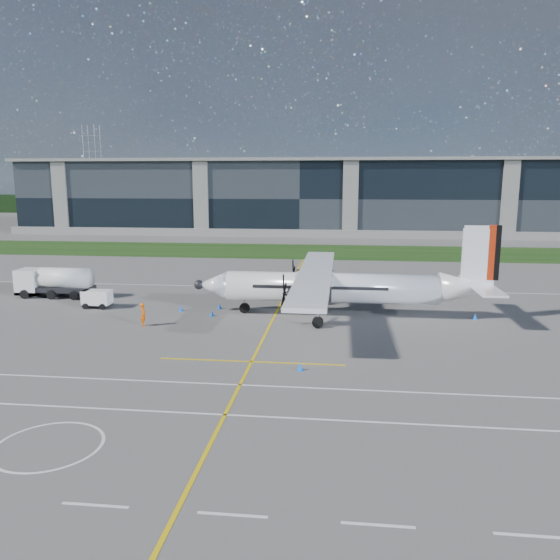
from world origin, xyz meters
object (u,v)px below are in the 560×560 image
at_px(ground_crew_person, 143,313).
at_px(safety_cone_nose_port, 212,313).
at_px(pylon_west, 93,169).
at_px(safety_cone_stbdwing, 325,285).
at_px(safety_cone_nose_stbd, 219,306).
at_px(fuel_tanker_truck, 50,282).
at_px(safety_cone_tail, 475,316).
at_px(turboprop_aircraft, 343,270).
at_px(safety_cone_portwing, 300,366).
at_px(safety_cone_fwd, 181,308).
at_px(baggage_tug, 97,299).

bearing_deg(ground_crew_person, safety_cone_nose_port, -63.69).
xyz_separation_m(pylon_west, safety_cone_stbdwing, (86.85, -130.87, -14.75)).
bearing_deg(safety_cone_nose_stbd, safety_cone_stbdwing, 50.90).
bearing_deg(safety_cone_nose_port, ground_crew_person, -141.89).
height_order(pylon_west, fuel_tanker_truck, pylon_west).
xyz_separation_m(safety_cone_tail, safety_cone_stbdwing, (-12.86, 12.38, 0.00)).
height_order(turboprop_aircraft, fuel_tanker_truck, turboprop_aircraft).
height_order(safety_cone_portwing, safety_cone_stbdwing, same).
height_order(turboprop_aircraft, safety_cone_fwd, turboprop_aircraft).
height_order(turboprop_aircraft, safety_cone_nose_stbd, turboprop_aircraft).
relative_size(baggage_tug, safety_cone_portwing, 5.30).
bearing_deg(safety_cone_tail, safety_cone_nose_port, -176.09).
xyz_separation_m(safety_cone_fwd, safety_cone_tail, (25.18, -0.01, 0.00)).
relative_size(safety_cone_portwing, safety_cone_tail, 1.00).
height_order(safety_cone_fwd, safety_cone_tail, same).
distance_m(fuel_tanker_truck, safety_cone_nose_port, 18.65).
xyz_separation_m(turboprop_aircraft, safety_cone_nose_port, (-10.99, -1.35, -3.68)).
height_order(pylon_west, ground_crew_person, pylon_west).
relative_size(turboprop_aircraft, safety_cone_fwd, 52.33).
xyz_separation_m(pylon_west, safety_cone_nose_stbd, (77.75, -142.07, -14.75)).
bearing_deg(safety_cone_fwd, baggage_tug, 177.33).
distance_m(fuel_tanker_truck, safety_cone_portwing, 31.95).
xyz_separation_m(fuel_tanker_truck, ground_crew_person, (13.04, -9.43, -0.40)).
bearing_deg(ground_crew_person, fuel_tanker_truck, 42.33).
bearing_deg(pylon_west, baggage_tug, -64.99).
bearing_deg(turboprop_aircraft, safety_cone_fwd, 179.34).
relative_size(ground_crew_person, safety_cone_tail, 4.23).
distance_m(ground_crew_person, safety_cone_fwd, 5.44).
bearing_deg(safety_cone_stbdwing, fuel_tanker_truck, -163.18).
xyz_separation_m(baggage_tug, safety_cone_stbdwing, (20.21, 12.00, -0.54)).
bearing_deg(safety_cone_nose_port, turboprop_aircraft, 7.02).
xyz_separation_m(safety_cone_portwing, safety_cone_nose_stbd, (-8.47, 15.15, 0.00)).
height_order(fuel_tanker_truck, safety_cone_nose_port, fuel_tanker_truck).
relative_size(pylon_west, safety_cone_fwd, 60.00).
bearing_deg(safety_cone_stbdwing, turboprop_aircraft, -81.61).
bearing_deg(baggage_tug, safety_cone_nose_port, -9.67).
relative_size(fuel_tanker_truck, safety_cone_stbdwing, 15.60).
bearing_deg(safety_cone_nose_port, safety_cone_tail, 3.91).
xyz_separation_m(turboprop_aircraft, safety_cone_nose_stbd, (-10.95, 1.33, -3.68)).
bearing_deg(baggage_tug, safety_cone_portwing, -36.24).
bearing_deg(safety_cone_nose_port, safety_cone_portwing, -55.67).
relative_size(safety_cone_fwd, safety_cone_nose_stbd, 1.00).
bearing_deg(safety_cone_fwd, turboprop_aircraft, -0.66).
height_order(baggage_tug, safety_cone_stbdwing, baggage_tug).
relative_size(ground_crew_person, safety_cone_nose_port, 4.23).
bearing_deg(safety_cone_stbdwing, ground_crew_person, -128.20).
xyz_separation_m(turboprop_aircraft, ground_crew_person, (-15.65, -5.01, -2.87)).
distance_m(fuel_tanker_truck, safety_cone_tail, 39.95).
bearing_deg(baggage_tug, ground_crew_person, -40.86).
distance_m(ground_crew_person, safety_cone_tail, 27.18).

